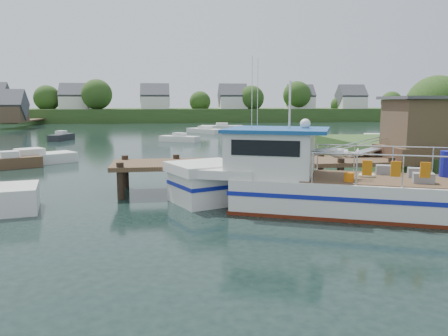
{
  "coord_description": "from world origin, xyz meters",
  "views": [
    {
      "loc": [
        -3.68,
        -20.33,
        4.13
      ],
      "look_at": [
        -1.0,
        -1.5,
        1.3
      ],
      "focal_mm": 35.0,
      "sensor_mm": 36.0,
      "label": 1
    }
  ],
  "objects": [
    {
      "name": "lobster_boat",
      "position": [
        2.0,
        -4.18,
        1.07
      ],
      "size": [
        11.9,
        7.35,
        5.92
      ],
      "rotation": [
        0.0,
        0.0,
        -0.41
      ],
      "color": "silver",
      "rests_on": "ground"
    },
    {
      "name": "far_shore",
      "position": [
        0.01,
        82.37,
        2.1
      ],
      "size": [
        140.0,
        42.55,
        9.22
      ],
      "color": "#304D1F",
      "rests_on": "ground"
    },
    {
      "name": "moored_d",
      "position": [
        2.31,
        40.3,
        0.37
      ],
      "size": [
        5.06,
        5.87,
        0.99
      ],
      "rotation": [
        0.0,
        0.0,
        0.11
      ],
      "color": "silver",
      "rests_on": "ground"
    },
    {
      "name": "dock",
      "position": [
        6.51,
        0.01,
        2.24
      ],
      "size": [
        16.6,
        3.0,
        4.78
      ],
      "color": "#503A26",
      "rests_on": "ground"
    },
    {
      "name": "ground_plane",
      "position": [
        0.0,
        0.0,
        0.0
      ],
      "size": [
        160.0,
        160.0,
        0.0
      ],
      "primitive_type": "plane",
      "color": "black"
    },
    {
      "name": "moored_rowboat",
      "position": [
        -13.39,
        9.01,
        0.41
      ],
      "size": [
        3.96,
        2.84,
        1.1
      ],
      "rotation": [
        0.0,
        0.0,
        -0.06
      ],
      "color": "#503A26",
      "rests_on": "ground"
    },
    {
      "name": "moored_e",
      "position": [
        -14.91,
        30.86,
        0.4
      ],
      "size": [
        2.29,
        4.09,
        1.07
      ],
      "rotation": [
        0.0,
        0.0,
        -0.09
      ],
      "color": "black",
      "rests_on": "ground"
    },
    {
      "name": "moored_far",
      "position": [
        5.59,
        47.15,
        0.41
      ],
      "size": [
        6.77,
        3.22,
        1.1
      ],
      "rotation": [
        0.0,
        0.0,
        0.1
      ],
      "color": "silver",
      "rests_on": "ground"
    },
    {
      "name": "moored_b",
      "position": [
        -1.8,
        27.13,
        0.36
      ],
      "size": [
        4.5,
        3.54,
        0.97
      ],
      "rotation": [
        0.0,
        0.0,
        0.06
      ],
      "color": "silver",
      "rests_on": "ground"
    },
    {
      "name": "moored_c",
      "position": [
        17.87,
        21.59,
        0.39
      ],
      "size": [
        6.96,
        3.6,
        1.05
      ],
      "rotation": [
        0.0,
        0.0,
        -0.39
      ],
      "color": "silver",
      "rests_on": "ground"
    },
    {
      "name": "moored_a",
      "position": [
        -12.6,
        10.63,
        0.41
      ],
      "size": [
        6.02,
        5.05,
        1.09
      ],
      "rotation": [
        0.0,
        0.0,
        0.26
      ],
      "color": "silver",
      "rests_on": "ground"
    }
  ]
}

